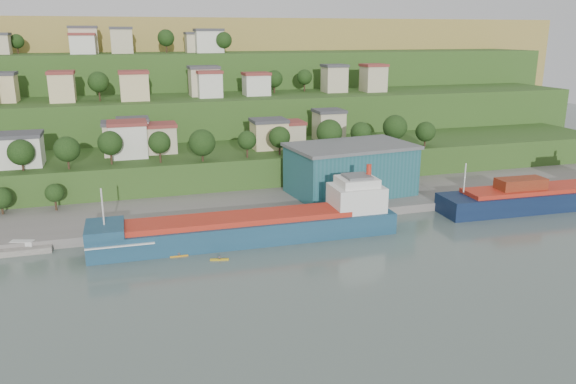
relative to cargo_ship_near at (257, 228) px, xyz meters
name	(u,v)px	position (x,y,z in m)	size (l,w,h in m)	color
ground	(239,257)	(-5.75, -8.56, -2.62)	(500.00, 500.00, 0.00)	#4C5C56
quay	(294,207)	(14.25, 19.44, -2.62)	(220.00, 26.00, 4.00)	slate
hillside	(163,125)	(-5.78, 160.09, -2.53)	(360.00, 211.02, 96.00)	#284719
cargo_ship_near	(257,228)	(0.00, 0.00, 0.00)	(63.89, 11.13, 16.38)	navy
cargo_ship_far	(560,196)	(78.42, 0.82, -0.05)	(60.11, 12.16, 16.24)	#0B1632
warehouse	(350,169)	(29.99, 20.97, 5.82)	(32.93, 22.35, 12.80)	#1D5459
dinghy	(22,243)	(-46.39, 7.51, -0.97)	(4.49, 1.69, 0.90)	silver
kayak_orange	(179,255)	(-16.87, -4.65, -2.36)	(3.53, 0.65, 0.88)	orange
kayak_yellow	(219,259)	(-9.64, -8.75, -2.35)	(3.62, 1.45, 0.89)	gold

